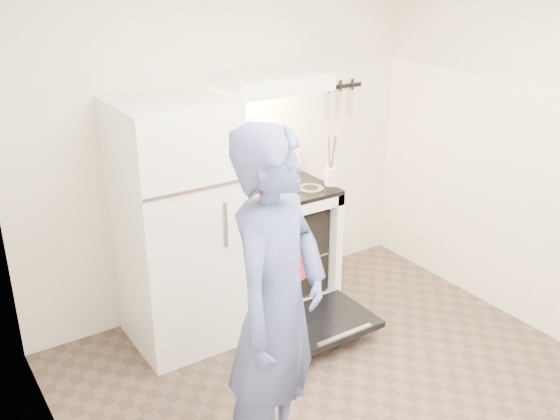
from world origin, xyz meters
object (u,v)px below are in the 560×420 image
object	(u,v)px
person	(277,310)
dutch_oven	(280,261)
tea_kettle	(255,166)
refrigerator	(177,226)
stove_body	(277,248)

from	to	relation	value
person	dutch_oven	bearing A→B (deg)	25.28
tea_kettle	person	bearing A→B (deg)	-117.68
person	dutch_oven	distance (m)	0.46
refrigerator	person	bearing A→B (deg)	-93.67
stove_body	tea_kettle	size ratio (longest dim) A/B	3.24
dutch_oven	refrigerator	bearing A→B (deg)	100.08
refrigerator	dutch_oven	size ratio (longest dim) A/B	4.54
person	dutch_oven	world-z (taller)	person
person	refrigerator	bearing A→B (deg)	56.92
tea_kettle	refrigerator	bearing A→B (deg)	-166.19
tea_kettle	person	size ratio (longest dim) A/B	0.15
refrigerator	dutch_oven	xyz separation A→B (m)	(0.18, -0.99, 0.11)
refrigerator	person	world-z (taller)	person
tea_kettle	stove_body	bearing A→B (deg)	-59.94
dutch_oven	stove_body	bearing A→B (deg)	58.10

